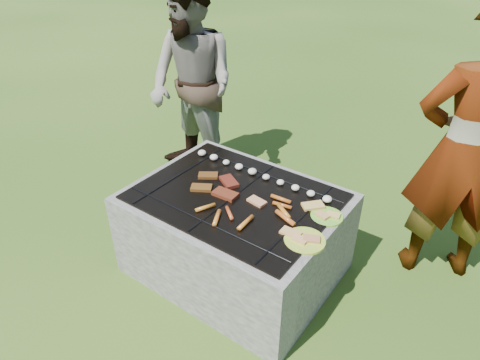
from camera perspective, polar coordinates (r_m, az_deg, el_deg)
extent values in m
plane|color=#264411|center=(3.07, -0.56, -11.53)|extent=(60.00, 60.00, 0.00)
cube|color=#A29A8F|center=(3.14, 3.87, -3.33)|extent=(1.30, 0.18, 0.60)
cube|color=#A49D92|center=(2.63, -6.01, -11.76)|extent=(1.30, 0.18, 0.60)
cube|color=#9B9489|center=(3.17, -8.79, -3.33)|extent=(0.18, 0.64, 0.60)
cube|color=gray|center=(2.66, 9.38, -11.62)|extent=(0.18, 0.64, 0.60)
cube|color=black|center=(2.91, -0.58, -8.11)|extent=(0.94, 0.64, 0.48)
sphere|color=#FF5914|center=(2.77, -0.61, -4.65)|extent=(0.10, 0.10, 0.10)
cube|color=black|center=(2.68, -0.63, -2.16)|extent=(1.20, 0.90, 0.01)
cylinder|color=black|center=(2.93, -7.73, 0.88)|extent=(0.01, 0.88, 0.01)
cylinder|color=black|center=(2.68, -0.63, -2.05)|extent=(0.01, 0.88, 0.01)
cylinder|color=black|center=(2.49, 7.77, -5.47)|extent=(0.01, 0.88, 0.01)
cylinder|color=black|center=(2.48, -5.04, -5.43)|extent=(1.18, 0.01, 0.01)
cylinder|color=black|center=(2.90, 3.13, 0.84)|extent=(1.18, 0.01, 0.01)
ellipsoid|color=beige|center=(3.12, -5.09, 3.63)|extent=(0.06, 0.06, 0.04)
ellipsoid|color=beige|center=(3.06, -3.50, 3.05)|extent=(0.06, 0.06, 0.04)
ellipsoid|color=beige|center=(3.00, -1.85, 2.38)|extent=(0.05, 0.05, 0.03)
ellipsoid|color=white|center=(2.94, -0.13, 1.80)|extent=(0.06, 0.06, 0.04)
ellipsoid|color=beige|center=(2.89, 1.66, 1.16)|extent=(0.06, 0.06, 0.04)
ellipsoid|color=beige|center=(2.84, 3.50, 0.42)|extent=(0.05, 0.05, 0.04)
ellipsoid|color=silver|center=(2.79, 5.42, -0.30)|extent=(0.05, 0.05, 0.03)
ellipsoid|color=#F5E6D0|center=(2.74, 7.40, -1.01)|extent=(0.05, 0.05, 0.04)
ellipsoid|color=beige|center=(2.70, 9.44, -1.77)|extent=(0.05, 0.05, 0.04)
ellipsoid|color=#F1E0CC|center=(2.66, 11.55, -2.51)|extent=(0.06, 0.06, 0.04)
cube|color=brown|center=(2.87, -4.28, 0.60)|extent=(0.15, 0.13, 0.02)
cube|color=maroon|center=(2.79, -1.49, -0.21)|extent=(0.17, 0.15, 0.02)
cube|color=#9D601C|center=(2.75, -5.17, -1.02)|extent=(0.15, 0.13, 0.02)
cube|color=#953A1B|center=(2.67, -1.98, -1.89)|extent=(0.16, 0.10, 0.02)
cylinder|color=#BA651E|center=(2.64, 5.48, -2.53)|extent=(0.14, 0.03, 0.03)
cylinder|color=#D45722|center=(2.59, 5.66, -3.36)|extent=(0.12, 0.04, 0.02)
cylinder|color=orange|center=(2.53, 5.85, -4.17)|extent=(0.13, 0.10, 0.03)
cylinder|color=#D84B23|center=(2.48, 6.05, -5.02)|extent=(0.16, 0.08, 0.03)
cylinder|color=orange|center=(2.51, -1.42, -4.43)|extent=(0.11, 0.09, 0.02)
cylinder|color=orange|center=(2.44, 0.74, -5.70)|extent=(0.03, 0.14, 0.03)
cylinder|color=orange|center=(2.56, -4.64, -3.66)|extent=(0.08, 0.13, 0.02)
cylinder|color=orange|center=(2.48, -3.10, -5.05)|extent=(0.09, 0.14, 0.03)
cube|color=#F1AF7B|center=(2.62, 2.26, -2.86)|extent=(0.12, 0.08, 0.02)
cube|color=#DEB371|center=(2.39, 6.78, -7.01)|extent=(0.11, 0.07, 0.01)
cube|color=tan|center=(2.61, 9.71, -3.39)|extent=(0.14, 0.15, 0.02)
cylinder|color=#B1D332|center=(2.56, 11.49, -4.80)|extent=(0.25, 0.25, 0.01)
cube|color=#DBBA70|center=(2.55, 10.92, -4.61)|extent=(0.09, 0.07, 0.01)
cube|color=#EDCB79|center=(2.56, 12.32, -4.54)|extent=(0.09, 0.06, 0.01)
cylinder|color=#FFF63C|center=(2.37, 8.61, -8.00)|extent=(0.25, 0.25, 0.01)
cube|color=#EDAE79|center=(2.35, 7.97, -7.83)|extent=(0.09, 0.05, 0.01)
cube|color=tan|center=(2.36, 9.51, -7.74)|extent=(0.11, 0.09, 0.02)
imported|color=#A39988|center=(2.88, 27.84, 3.29)|extent=(0.79, 0.71, 1.81)
imported|color=gray|center=(3.72, -6.38, 12.35)|extent=(0.93, 0.78, 1.73)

